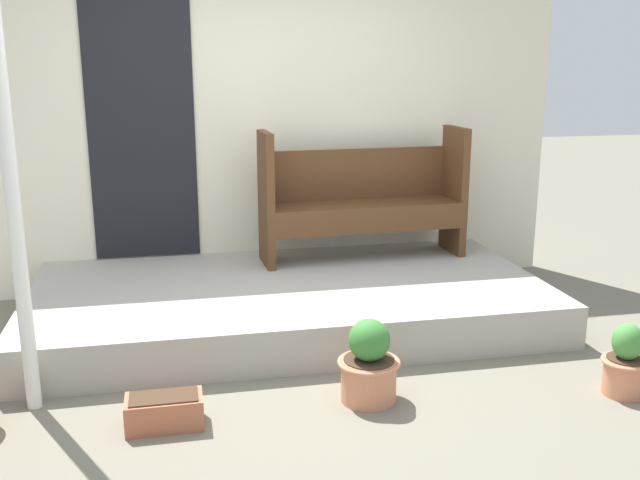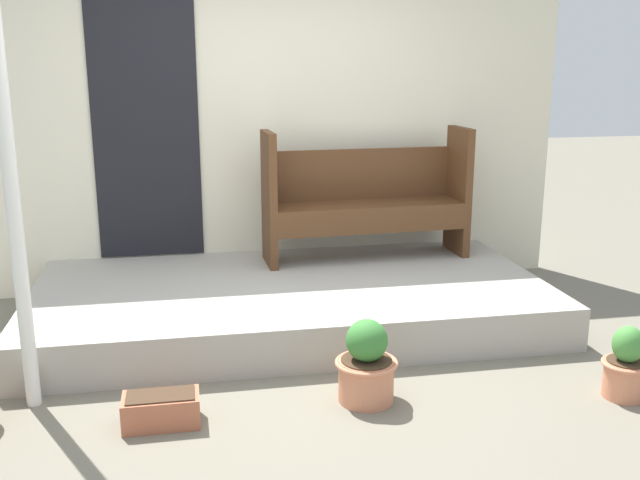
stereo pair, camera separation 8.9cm
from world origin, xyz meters
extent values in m
plane|color=#706B5B|center=(0.00, 0.00, 0.00)|extent=(24.00, 24.00, 0.00)
cube|color=#A8A399|center=(0.12, 0.91, 0.14)|extent=(3.55, 1.81, 0.29)
cube|color=beige|center=(0.12, 1.84, 1.30)|extent=(4.75, 0.06, 2.60)
cube|color=black|center=(-0.86, 1.80, 1.30)|extent=(0.80, 0.02, 2.00)
cylinder|color=white|center=(-1.44, -0.09, 1.07)|extent=(0.08, 0.08, 2.15)
cube|color=#54331C|center=(0.03, 1.40, 0.79)|extent=(0.08, 0.40, 1.01)
cube|color=#54331C|center=(1.56, 1.47, 0.79)|extent=(0.08, 0.40, 1.01)
cube|color=#54331C|center=(0.80, 1.44, 0.71)|extent=(1.49, 0.47, 0.04)
cube|color=#54331C|center=(0.81, 1.25, 0.61)|extent=(1.47, 0.10, 0.16)
cube|color=#54331C|center=(0.79, 1.62, 0.93)|extent=(1.47, 0.11, 0.40)
cylinder|color=tan|center=(0.34, -0.38, 0.12)|extent=(0.30, 0.30, 0.23)
torus|color=tan|center=(0.34, -0.38, 0.22)|extent=(0.34, 0.34, 0.02)
cylinder|color=#422D1E|center=(0.34, -0.38, 0.24)|extent=(0.28, 0.28, 0.01)
ellipsoid|color=#387A33|center=(0.34, -0.38, 0.35)|extent=(0.23, 0.23, 0.23)
cylinder|color=tan|center=(1.75, -0.60, 0.10)|extent=(0.22, 0.22, 0.21)
torus|color=tan|center=(1.75, -0.60, 0.20)|extent=(0.26, 0.26, 0.02)
cylinder|color=#422D1E|center=(1.75, -0.60, 0.21)|extent=(0.21, 0.21, 0.01)
ellipsoid|color=#478C3D|center=(1.75, -0.60, 0.31)|extent=(0.17, 0.17, 0.21)
cube|color=#B26042|center=(-0.75, -0.44, 0.08)|extent=(0.39, 0.20, 0.16)
cube|color=#422D1E|center=(-0.75, -0.44, 0.16)|extent=(0.34, 0.17, 0.01)
camera|label=1|loc=(-0.66, -3.82, 1.81)|focal=40.00mm
camera|label=2|loc=(-0.57, -3.84, 1.81)|focal=40.00mm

